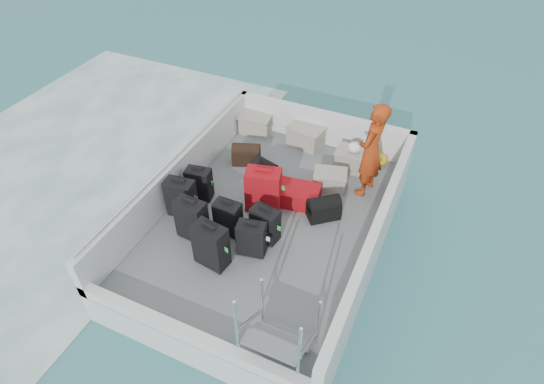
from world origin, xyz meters
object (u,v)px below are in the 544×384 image
at_px(suitcase_5, 263,190).
at_px(crate_0, 256,124).
at_px(suitcase_7, 265,225).
at_px(suitcase_6, 252,239).
at_px(passenger, 371,150).
at_px(suitcase_3, 211,246).
at_px(suitcase_4, 228,218).
at_px(crate_1, 306,136).
at_px(crate_2, 353,160).
at_px(suitcase_2, 199,184).
at_px(suitcase_0, 192,220).
at_px(crate_3, 330,181).
at_px(suitcase_1, 181,198).
at_px(suitcase_8, 297,195).

xyz_separation_m(suitcase_5, crate_0, (-1.13, 2.00, -0.21)).
xyz_separation_m(suitcase_7, crate_0, (-1.45, 2.62, -0.12)).
xyz_separation_m(suitcase_6, passenger, (1.16, 2.12, 0.57)).
relative_size(suitcase_6, crate_0, 0.97).
bearing_deg(suitcase_3, crate_0, 113.57).
height_order(suitcase_3, suitcase_4, suitcase_3).
xyz_separation_m(crate_1, crate_2, (1.06, -0.34, -0.02)).
relative_size(suitcase_2, suitcase_5, 0.77).
height_order(crate_0, crate_1, crate_1).
relative_size(suitcase_3, crate_2, 1.26).
relative_size(crate_2, passenger, 0.34).
distance_m(suitcase_0, crate_0, 3.09).
bearing_deg(passenger, suitcase_5, -42.41).
bearing_deg(suitcase_4, suitcase_5, 70.90).
bearing_deg(crate_3, passenger, 19.29).
xyz_separation_m(suitcase_4, suitcase_5, (0.26, 0.74, 0.08)).
xyz_separation_m(suitcase_1, suitcase_5, (1.15, 0.70, 0.04)).
relative_size(suitcase_6, passenger, 0.34).
bearing_deg(passenger, suitcase_3, -23.37).
bearing_deg(suitcase_2, crate_0, 80.66).
relative_size(suitcase_1, suitcase_6, 1.18).
distance_m(suitcase_6, crate_3, 2.01).
bearing_deg(crate_2, crate_3, -105.64).
relative_size(suitcase_7, passenger, 0.35).
bearing_deg(crate_1, passenger, -30.31).
height_order(suitcase_3, suitcase_6, suitcase_3).
bearing_deg(crate_3, suitcase_3, -113.39).
relative_size(crate_1, crate_2, 1.09).
xyz_separation_m(suitcase_7, crate_1, (-0.35, 2.62, -0.11)).
bearing_deg(suitcase_6, suitcase_1, 158.27).
distance_m(suitcase_1, crate_0, 2.70).
relative_size(crate_1, crate_3, 1.21).
height_order(suitcase_5, crate_3, suitcase_5).
height_order(crate_1, crate_3, crate_1).
height_order(crate_0, passenger, passenger).
height_order(suitcase_3, suitcase_5, suitcase_5).
bearing_deg(crate_1, crate_3, -50.62).
bearing_deg(crate_2, suitcase_2, -138.76).
xyz_separation_m(suitcase_0, suitcase_8, (1.17, 1.43, -0.21)).
xyz_separation_m(suitcase_0, crate_2, (1.76, 2.72, -0.19)).
relative_size(suitcase_3, suitcase_7, 1.23).
relative_size(suitcase_8, crate_2, 1.29).
distance_m(suitcase_1, suitcase_2, 0.48).
distance_m(crate_0, passenger, 2.78).
distance_m(suitcase_1, crate_3, 2.59).
height_order(suitcase_0, suitcase_2, suitcase_0).
relative_size(suitcase_4, crate_1, 0.94).
xyz_separation_m(suitcase_0, suitcase_3, (0.54, -0.34, 0.01)).
distance_m(suitcase_2, suitcase_8, 1.67).
relative_size(suitcase_3, suitcase_6, 1.27).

